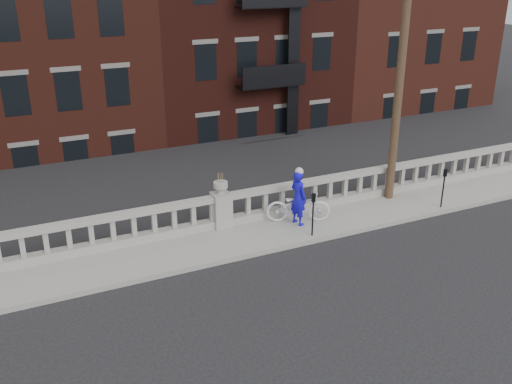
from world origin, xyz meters
TOP-DOWN VIEW (x-y plane):
  - ground at (0.00, 0.00)m, footprint 120.00×120.00m
  - sidewalk at (0.00, 3.00)m, footprint 32.00×2.20m
  - balustrade at (0.00, 3.95)m, footprint 28.00×0.34m
  - planter_pedestal at (0.00, 3.95)m, footprint 0.55×0.55m
  - lower_level at (0.56, 23.04)m, footprint 80.00×44.00m
  - utility_pole at (6.20, 3.60)m, footprint 1.60×0.28m
  - parking_meter_c at (2.22, 2.15)m, footprint 0.10×0.09m
  - parking_meter_d at (7.26, 2.15)m, footprint 0.10×0.09m
  - bicycle at (2.34, 3.25)m, footprint 2.13×1.45m
  - cyclist at (2.24, 3.07)m, footprint 0.55×0.72m

SIDE VIEW (x-z plane):
  - ground at x=0.00m, z-range 0.00..0.00m
  - sidewalk at x=0.00m, z-range 0.00..0.15m
  - balustrade at x=0.00m, z-range 0.13..1.16m
  - bicycle at x=2.34m, z-range 0.15..1.21m
  - planter_pedestal at x=0.00m, z-range -0.05..1.71m
  - parking_meter_c at x=2.22m, z-range 0.32..1.68m
  - parking_meter_d at x=7.26m, z-range 0.32..1.68m
  - cyclist at x=2.24m, z-range 0.15..1.92m
  - lower_level at x=0.56m, z-range -7.77..13.03m
  - utility_pole at x=6.20m, z-range 0.24..10.24m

